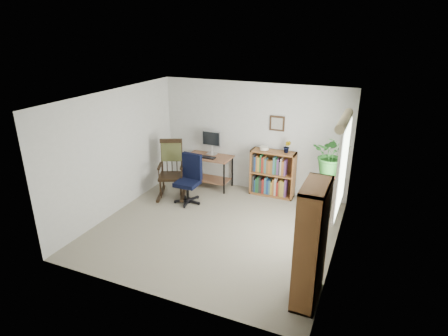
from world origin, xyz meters
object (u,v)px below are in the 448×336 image
at_px(desk, 209,171).
at_px(tall_bookshelf, 311,245).
at_px(rocking_chair, 171,169).
at_px(low_bookshelf, 273,173).
at_px(office_chair, 187,179).

relative_size(desk, tall_bookshelf, 0.61).
height_order(rocking_chair, tall_bookshelf, tall_bookshelf).
xyz_separation_m(low_bookshelf, tall_bookshelf, (1.39, -3.03, 0.34)).
distance_m(desk, tall_bookshelf, 4.10).
xyz_separation_m(office_chair, tall_bookshelf, (2.90, -1.97, 0.32)).
distance_m(rocking_chair, tall_bookshelf, 4.01).
bearing_deg(low_bookshelf, rocking_chair, -155.88).
bearing_deg(tall_bookshelf, rocking_chair, 147.67).
bearing_deg(desk, rocking_chair, -124.69).
distance_m(desk, low_bookshelf, 1.47).
distance_m(office_chair, low_bookshelf, 1.85).
height_order(desk, low_bookshelf, low_bookshelf).
bearing_deg(office_chair, rocking_chair, 165.29).
xyz_separation_m(rocking_chair, tall_bookshelf, (3.38, -2.14, 0.22)).
relative_size(desk, rocking_chair, 0.82).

